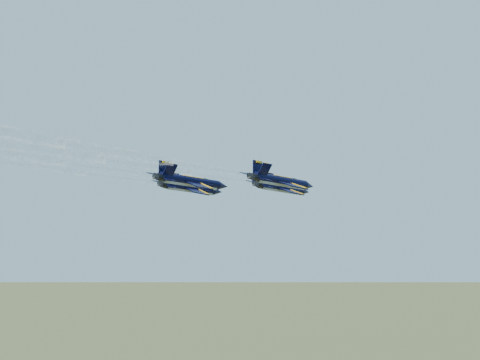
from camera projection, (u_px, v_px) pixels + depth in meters
The scene contains 5 objects.
jet_lead at pixel (282, 188), 119.61m from camera, with size 12.09×16.61×4.58m.
jet_left at pixel (191, 188), 119.79m from camera, with size 12.09×16.61×4.58m.
jet_right at pixel (282, 181), 102.64m from camera, with size 12.09×16.61×4.58m.
jet_slot at pixel (192, 181), 103.05m from camera, with size 12.09×16.61×4.58m.
smoke_trail_lead at pixel (33, 170), 83.38m from camera, with size 17.65×67.47×2.49m.
Camera 1 is at (62.34, -94.11, 90.59)m, focal length 45.00 mm.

